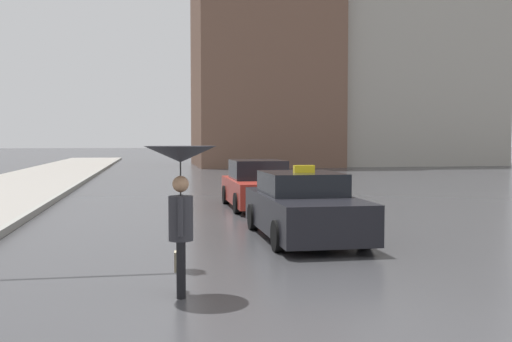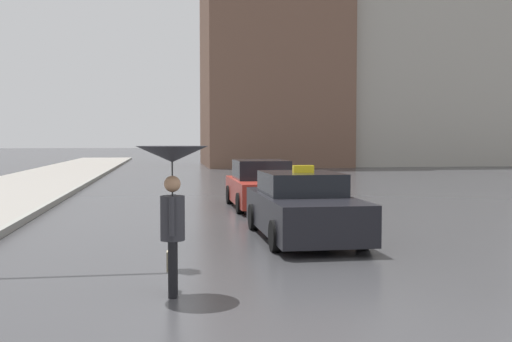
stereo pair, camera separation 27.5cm
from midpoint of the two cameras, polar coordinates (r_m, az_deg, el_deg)
ground_plane at (r=7.04m, az=5.83°, el=-14.46°), size 300.00×300.00×0.00m
taxi at (r=12.86m, az=3.92°, el=-3.48°), size 1.91×4.55×1.57m
sedan_red at (r=18.56m, az=-0.19°, el=-1.45°), size 1.91×4.33×1.47m
pedestrian_with_umbrella at (r=8.06m, az=-8.17°, el=-0.81°), size 0.97×0.97×2.03m
traffic_light at (r=11.12m, az=-23.37°, el=13.96°), size 3.48×0.38×6.19m
building_tower_near at (r=50.19m, az=0.42°, el=13.87°), size 10.92×11.10×23.15m
building_tower_far at (r=55.01m, az=13.09°, el=12.34°), size 14.33×12.64×22.23m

